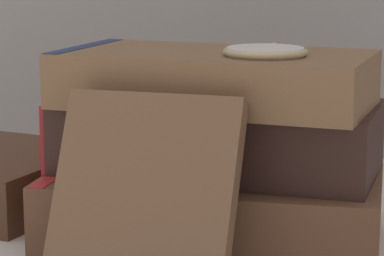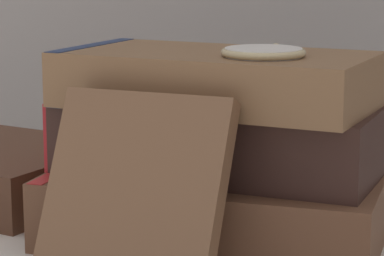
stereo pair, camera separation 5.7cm
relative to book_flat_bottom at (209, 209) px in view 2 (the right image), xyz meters
The scene contains 6 objects.
book_flat_bottom is the anchor object (origin of this frame).
book_flat_middle 0.05m from the book_flat_bottom, 109.69° to the left, with size 0.23×0.11×0.05m.
book_flat_top 0.10m from the book_flat_bottom, 107.66° to the left, with size 0.23×0.12×0.04m.
book_leaning_front 0.10m from the book_flat_bottom, 100.03° to the right, with size 0.12×0.07×0.12m.
pocket_watch 0.13m from the book_flat_bottom, 13.82° to the right, with size 0.06×0.06×0.01m.
reading_glasses 0.16m from the book_flat_bottom, 111.83° to the left, with size 0.11×0.06×0.00m.
Camera 2 is at (0.23, -0.56, 0.21)m, focal length 85.00 mm.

